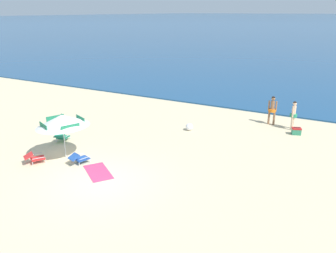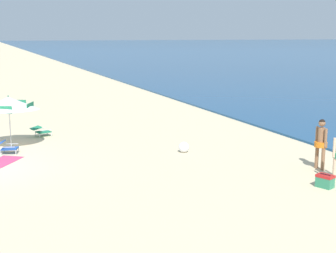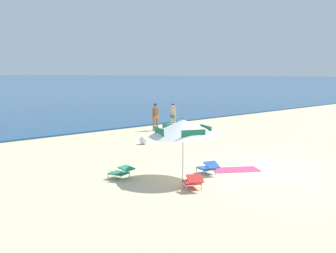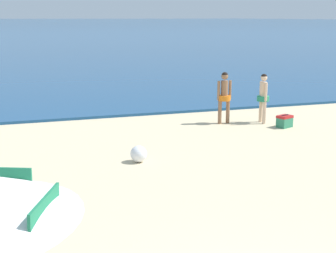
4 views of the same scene
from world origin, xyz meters
The scene contains 7 objects.
beach_umbrella_striped_main centered at (-3.17, 1.23, 1.83)m, with size 2.51×2.49×2.17m.
lounge_chair_under_umbrella centered at (-4.83, 2.64, 0.28)m, with size 0.75×0.96×0.49m.
lounge_chair_facing_sea centered at (-2.08, 0.99, 0.27)m, with size 0.77×1.00×0.52m.
person_standing_beside centered at (4.26, 11.02, 1.02)m, with size 0.53×0.43×1.77m.
cooler_box centered at (5.94, 9.85, 0.20)m, with size 0.59×0.51×0.43m.
beach_ball centered at (0.34, 7.57, 0.21)m, with size 0.42×0.42×0.42m, color white.
beach_towel centered at (-0.77, 0.71, 0.01)m, with size 0.90×1.80×0.01m, color #DB3866.
Camera 2 is at (16.90, 0.31, 4.59)m, focal length 49.95 mm.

